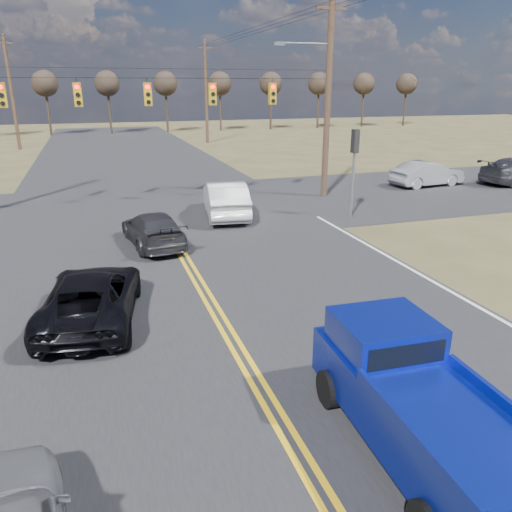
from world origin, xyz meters
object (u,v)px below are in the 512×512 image
object	(u,v)px
white_car_queue	(225,199)
dgrey_car_queue	(153,229)
pickup_truck	(416,401)
cross_car_east_near	(427,174)
black_suv	(91,297)

from	to	relation	value
white_car_queue	dgrey_car_queue	size ratio (longest dim) A/B	1.16
white_car_queue	pickup_truck	bearing A→B (deg)	94.87
pickup_truck	dgrey_car_queue	size ratio (longest dim) A/B	1.17
white_car_queue	cross_car_east_near	distance (m)	13.60
pickup_truck	cross_car_east_near	bearing A→B (deg)	56.09
white_car_queue	cross_car_east_near	bearing A→B (deg)	-157.42
black_suv	dgrey_car_queue	world-z (taller)	black_suv
black_suv	white_car_queue	world-z (taller)	white_car_queue
pickup_truck	black_suv	world-z (taller)	pickup_truck
black_suv	cross_car_east_near	distance (m)	22.91
white_car_queue	cross_car_east_near	size ratio (longest dim) A/B	1.10
dgrey_car_queue	black_suv	bearing A→B (deg)	62.38
dgrey_car_queue	cross_car_east_near	size ratio (longest dim) A/B	0.95
cross_car_east_near	pickup_truck	bearing A→B (deg)	137.30
pickup_truck	white_car_queue	xyz separation A→B (m)	(1.05, 15.88, -0.08)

